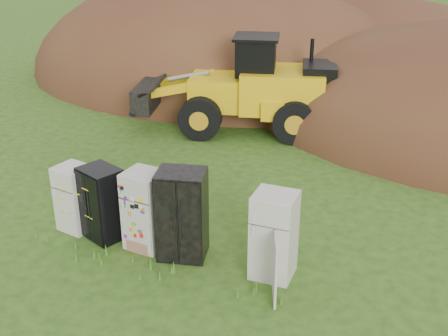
% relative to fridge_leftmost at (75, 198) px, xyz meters
% --- Properties ---
extents(ground, '(120.00, 120.00, 0.00)m').
position_rel_fridge_leftmost_xyz_m(ground, '(2.39, -0.02, -0.77)').
color(ground, '#274C14').
rests_on(ground, ground).
extents(fridge_leftmost, '(0.78, 0.76, 1.55)m').
position_rel_fridge_leftmost_xyz_m(fridge_leftmost, '(0.00, 0.00, 0.00)').
color(fridge_leftmost, beige).
rests_on(fridge_leftmost, ground).
extents(fridge_black_side, '(1.05, 0.95, 1.66)m').
position_rel_fridge_leftmost_xyz_m(fridge_black_side, '(0.78, -0.06, 0.05)').
color(fridge_black_side, black).
rests_on(fridge_black_side, ground).
extents(fridge_sticker, '(0.83, 0.77, 1.75)m').
position_rel_fridge_leftmost_xyz_m(fridge_sticker, '(1.85, -0.03, 0.10)').
color(fridge_sticker, silver).
rests_on(fridge_sticker, ground).
extents(fridge_dark_mid, '(1.15, 1.02, 1.92)m').
position_rel_fridge_leftmost_xyz_m(fridge_dark_mid, '(2.73, -0.03, 0.18)').
color(fridge_dark_mid, black).
rests_on(fridge_dark_mid, ground).
extents(fridge_open_door, '(0.83, 0.76, 1.78)m').
position_rel_fridge_leftmost_xyz_m(fridge_open_door, '(4.70, 0.01, 0.12)').
color(fridge_open_door, beige).
rests_on(fridge_open_door, ground).
extents(wheel_loader, '(7.02, 4.35, 3.16)m').
position_rel_fridge_leftmost_xyz_m(wheel_loader, '(0.69, 7.56, 0.81)').
color(wheel_loader, '#E5B00F').
rests_on(wheel_loader, ground).
extents(dirt_mound_left, '(17.39, 13.04, 8.93)m').
position_rel_fridge_leftmost_xyz_m(dirt_mound_left, '(-2.60, 13.72, -0.77)').
color(dirt_mound_left, '#4E2619').
rests_on(dirt_mound_left, ground).
extents(dirt_mound_back, '(18.48, 12.32, 6.52)m').
position_rel_fridge_leftmost_xyz_m(dirt_mound_back, '(2.85, 18.43, -0.77)').
color(dirt_mound_back, '#4E2619').
rests_on(dirt_mound_back, ground).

